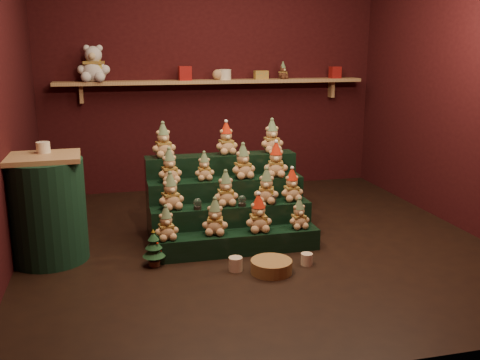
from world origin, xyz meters
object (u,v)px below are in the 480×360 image
object	(u,v)px
snow_globe_a	(197,204)
mug_right	(307,259)
side_table	(47,209)
brown_bear	(283,71)
snow_globe_b	(242,201)
wicker_basket	(271,266)
snow_globe_c	(273,199)
mini_christmas_tree	(154,248)
riser_tier_front	(237,243)
mug_left	(236,264)
white_bear	(94,59)

from	to	relation	value
snow_globe_a	mug_right	distance (m)	1.02
side_table	brown_bear	xyz separation A→B (m)	(2.56, 1.83, 0.99)
snow_globe_b	wicker_basket	distance (m)	0.72
snow_globe_c	snow_globe_b	bearing A→B (deg)	-180.00
snow_globe_a	mini_christmas_tree	distance (m)	0.55
snow_globe_b	side_table	size ratio (longest dim) A/B	0.11
side_table	mug_right	world-z (taller)	side_table
side_table	riser_tier_front	bearing A→B (deg)	-10.84
snow_globe_b	snow_globe_c	size ratio (longest dim) A/B	1.08
mug_left	white_bear	bearing A→B (deg)	112.92
wicker_basket	side_table	bearing A→B (deg)	157.87
snow_globe_b	mug_left	xyz separation A→B (m)	(-0.18, -0.51, -0.35)
riser_tier_front	mug_right	xyz separation A→B (m)	(0.48, -0.38, -0.04)
riser_tier_front	snow_globe_a	distance (m)	0.47
riser_tier_front	mug_left	bearing A→B (deg)	-105.76
snow_globe_b	snow_globe_c	world-z (taller)	snow_globe_b
mug_left	mug_right	world-z (taller)	mug_left
mug_left	brown_bear	xyz separation A→B (m)	(1.15, 2.41, 1.36)
snow_globe_a	mug_right	xyz separation A→B (m)	(0.79, -0.54, -0.36)
mini_christmas_tree	mug_right	size ratio (longest dim) A/B	3.24
mini_christmas_tree	snow_globe_a	bearing A→B (deg)	33.92
side_table	mug_right	size ratio (longest dim) A/B	9.21
wicker_basket	white_bear	bearing A→B (deg)	116.97
snow_globe_c	mini_christmas_tree	distance (m)	1.12
riser_tier_front	white_bear	size ratio (longest dim) A/B	2.83
snow_globe_c	brown_bear	xyz separation A→B (m)	(0.70, 1.90, 1.01)
brown_bear	side_table	bearing A→B (deg)	-168.07
snow_globe_a	side_table	xyz separation A→B (m)	(-1.21, 0.06, 0.02)
snow_globe_b	side_table	xyz separation A→B (m)	(-1.59, 0.06, 0.02)
mug_left	mini_christmas_tree	bearing A→B (deg)	157.79
mini_christmas_tree	wicker_basket	distance (m)	0.94
brown_bear	white_bear	bearing A→B (deg)	156.37
white_bear	riser_tier_front	bearing A→B (deg)	-51.78
snow_globe_a	snow_globe_c	xyz separation A→B (m)	(0.66, 0.00, -0.00)
mug_left	brown_bear	size ratio (longest dim) A/B	0.56
snow_globe_c	brown_bear	bearing A→B (deg)	69.85
mug_right	wicker_basket	world-z (taller)	wicker_basket
riser_tier_front	snow_globe_b	bearing A→B (deg)	63.79
snow_globe_c	mug_left	bearing A→B (deg)	-131.46
mug_right	brown_bear	size ratio (longest dim) A/B	0.49
mug_right	brown_bear	world-z (taller)	brown_bear
snow_globe_b	wicker_basket	size ratio (longest dim) A/B	0.30
mug_right	brown_bear	distance (m)	2.85
snow_globe_c	mini_christmas_tree	size ratio (longest dim) A/B	0.29
mug_right	mini_christmas_tree	bearing A→B (deg)	167.13
side_table	wicker_basket	bearing A→B (deg)	-24.54
wicker_basket	brown_bear	distance (m)	3.00
side_table	wicker_basket	size ratio (longest dim) A/B	2.72
snow_globe_b	mug_left	world-z (taller)	snow_globe_b
riser_tier_front	brown_bear	bearing A→B (deg)	62.95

